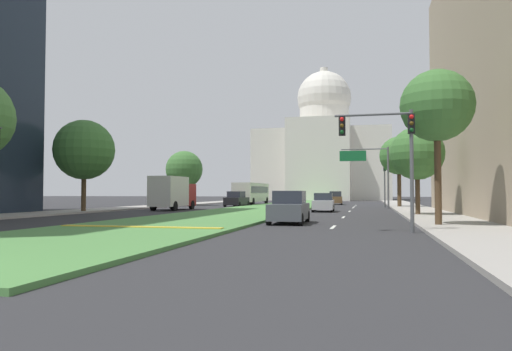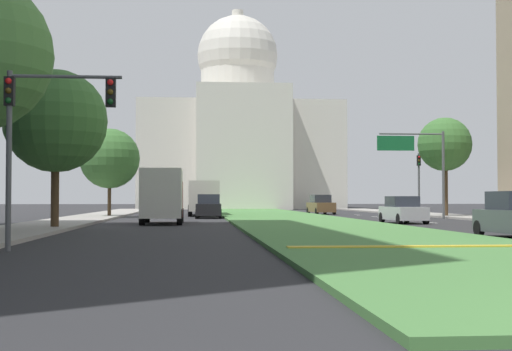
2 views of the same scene
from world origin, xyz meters
name	(u,v)px [view 1 (image 1 of 2)]	position (x,y,z in m)	size (l,w,h in m)	color
ground_plane	(287,206)	(0.00, 51.19, 0.00)	(260.00, 260.00, 0.00)	#2B2B2D
grass_median	(279,207)	(0.00, 46.07, 0.07)	(8.60, 92.14, 0.14)	#4C8442
median_curb_nose	(140,227)	(0.00, 12.77, 0.16)	(7.74, 0.50, 0.04)	gold
lane_dashes_right	(351,210)	(8.29, 38.85, 0.00)	(0.16, 42.62, 0.01)	silver
sidewalk_left	(143,207)	(-14.27, 40.95, 0.07)	(4.00, 92.14, 0.15)	#9E9991
sidewalk_right	(415,209)	(14.27, 40.95, 0.07)	(4.00, 92.14, 0.15)	#9E9991
capitol_building	(324,155)	(0.00, 101.52, 10.37)	(29.04, 28.63, 30.64)	silver
traffic_light_near_right	(391,143)	(10.93, 14.16, 3.80)	(3.34, 0.35, 5.20)	#515456
traffic_light_far_right	(385,178)	(11.77, 49.88, 3.31)	(0.28, 0.35, 5.20)	#515456
overhead_guide_sign	(370,165)	(10.13, 44.63, 4.62)	(5.13, 0.20, 6.50)	#515456
street_tree_right_near	(437,106)	(13.27, 17.66, 5.90)	(3.51, 3.51, 7.70)	#4C3823
street_tree_left_mid	(84,150)	(-13.22, 28.26, 5.26)	(5.01, 5.01, 7.78)	#4C3823
street_tree_right_mid	(417,154)	(13.37, 28.63, 4.47)	(3.80, 3.80, 6.39)	#4C3823
street_tree_left_far	(184,169)	(-13.23, 50.20, 4.67)	(4.77, 4.77, 7.06)	#4C3823
street_tree_right_far	(399,156)	(13.28, 47.95, 5.77)	(4.25, 4.25, 7.93)	#4C3823
sedan_lead_stopped	(289,208)	(5.74, 19.03, 0.83)	(2.00, 4.30, 1.79)	#4C5156
sedan_midblock	(323,203)	(6.07, 35.22, 0.77)	(1.99, 4.28, 1.64)	#BCBCC1
sedan_distant	(237,199)	(-5.41, 47.49, 0.85)	(2.08, 4.51, 1.82)	black
sedan_far_horizon	(335,198)	(5.43, 59.88, 0.86)	(2.14, 4.60, 1.85)	brown
box_truck_delivery	(172,193)	(-8.37, 35.44, 1.68)	(2.40, 6.40, 3.20)	maroon
city_bus	(251,192)	(-5.74, 56.06, 1.77)	(2.62, 11.00, 2.95)	beige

